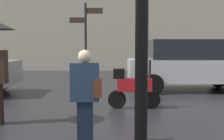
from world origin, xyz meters
TOP-DOWN VIEW (x-y plane):
  - pedestrian_with_bag at (-0.03, 1.53)m, footprint 0.47×0.24m
  - parked_scooter at (0.89, 4.23)m, footprint 1.32×0.32m
  - parked_car_right at (3.03, 7.09)m, footprint 4.25×1.89m
  - street_signpost at (-0.48, 6.44)m, footprint 1.08×0.08m

SIDE VIEW (x-z plane):
  - parked_scooter at x=0.89m, z-range -0.07..1.17m
  - pedestrian_with_bag at x=-0.03m, z-range 0.10..1.63m
  - parked_car_right at x=3.03m, z-range 0.03..1.83m
  - street_signpost at x=-0.48m, z-range 0.32..3.28m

